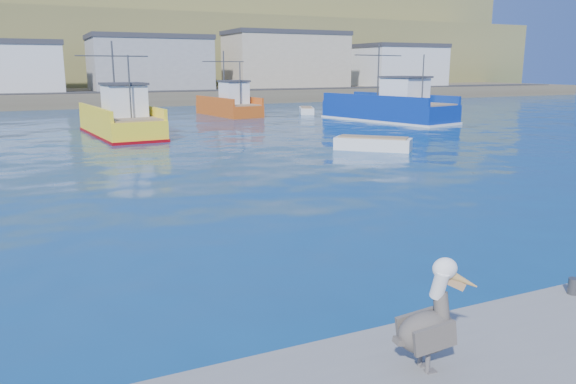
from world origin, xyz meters
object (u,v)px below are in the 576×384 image
object	(u,v)px
skiff_far	(306,111)
pelican	(431,323)
trawler_yellow_b	(121,121)
skiff_mid	(373,145)
trawler_blue	(390,108)
boat_orange	(230,105)

from	to	relation	value
skiff_far	pelican	distance (m)	49.90
trawler_yellow_b	pelican	size ratio (longest dim) A/B	6.67
skiff_mid	trawler_yellow_b	bearing A→B (deg)	132.05
trawler_blue	boat_orange	xyz separation A→B (m)	(-10.72, 11.15, -0.06)
trawler_yellow_b	pelican	world-z (taller)	trawler_yellow_b
skiff_mid	skiff_far	xyz separation A→B (m)	(8.22, 24.34, -0.04)
trawler_yellow_b	boat_orange	world-z (taller)	trawler_yellow_b
trawler_yellow_b	trawler_blue	bearing A→B (deg)	2.88
boat_orange	skiff_far	bearing A→B (deg)	-6.86
boat_orange	skiff_mid	bearing A→B (deg)	-90.93
trawler_blue	skiff_far	size ratio (longest dim) A/B	3.31
trawler_blue	pelican	distance (m)	42.45
pelican	trawler_blue	bearing A→B (deg)	55.45
boat_orange	pelican	xyz separation A→B (m)	(-13.36, -46.12, 0.14)
pelican	skiff_far	bearing A→B (deg)	64.90
skiff_mid	pelican	xyz separation A→B (m)	(-12.95, -20.83, 0.88)
trawler_blue	pelican	bearing A→B (deg)	-124.55
trawler_yellow_b	boat_orange	bearing A→B (deg)	45.43
skiff_far	skiff_mid	bearing A→B (deg)	-108.65
trawler_blue	skiff_far	distance (m)	10.65
skiff_far	boat_orange	bearing A→B (deg)	173.14
skiff_far	trawler_blue	bearing A→B (deg)	-74.09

